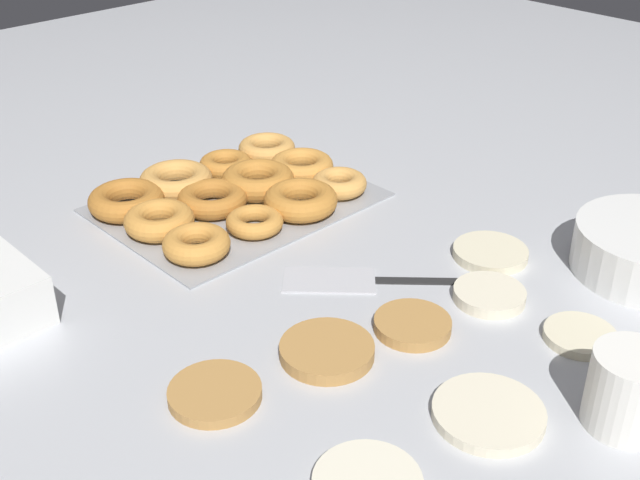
# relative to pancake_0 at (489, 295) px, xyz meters

# --- Properties ---
(ground_plane) EXTENTS (3.00, 3.00, 0.00)m
(ground_plane) POSITION_rel_pancake_0_xyz_m (0.13, -0.11, -0.01)
(ground_plane) COLOR #B2B5BA
(pancake_0) EXTENTS (0.09, 0.09, 0.01)m
(pancake_0) POSITION_rel_pancake_0_xyz_m (0.00, 0.00, 0.00)
(pancake_0) COLOR beige
(pancake_0) RESTS_ON ground_plane
(pancake_1) EXTENTS (0.11, 0.11, 0.02)m
(pancake_1) POSITION_rel_pancake_0_xyz_m (0.22, -0.06, 0.00)
(pancake_1) COLOR #B27F42
(pancake_1) RESTS_ON ground_plane
(pancake_2) EXTENTS (0.11, 0.11, 0.01)m
(pancake_2) POSITION_rel_pancake_0_xyz_m (0.17, 0.12, -0.00)
(pancake_2) COLOR beige
(pancake_2) RESTS_ON ground_plane
(pancake_3) EXTENTS (0.10, 0.10, 0.01)m
(pancake_3) POSITION_rel_pancake_0_xyz_m (0.35, -0.09, -0.00)
(pancake_3) COLOR #B27F42
(pancake_3) RESTS_ON ground_plane
(pancake_4) EXTENTS (0.10, 0.10, 0.01)m
(pancake_4) POSITION_rel_pancake_0_xyz_m (-0.09, -0.06, -0.00)
(pancake_4) COLOR beige
(pancake_4) RESTS_ON ground_plane
(pancake_6) EXTENTS (0.08, 0.08, 0.01)m
(pancake_6) POSITION_rel_pancake_0_xyz_m (-0.01, 0.12, -0.00)
(pancake_6) COLOR beige
(pancake_6) RESTS_ON ground_plane
(pancake_7) EXTENTS (0.09, 0.09, 0.01)m
(pancake_7) POSITION_rel_pancake_0_xyz_m (0.12, -0.02, -0.00)
(pancake_7) COLOR #B27F42
(pancake_7) RESTS_ON ground_plane
(donut_tray) EXTENTS (0.39, 0.29, 0.04)m
(donut_tray) POSITION_rel_pancake_0_xyz_m (0.07, -0.42, 0.01)
(donut_tray) COLOR #93969B
(donut_tray) RESTS_ON ground_plane
(paper_cup) EXTENTS (0.08, 0.08, 0.08)m
(paper_cup) POSITION_rel_pancake_0_xyz_m (0.08, 0.22, 0.03)
(paper_cup) COLOR white
(paper_cup) RESTS_ON ground_plane
(spatula) EXTENTS (0.21, 0.21, 0.01)m
(spatula) POSITION_rel_pancake_0_xyz_m (0.09, -0.15, -0.00)
(spatula) COLOR black
(spatula) RESTS_ON ground_plane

